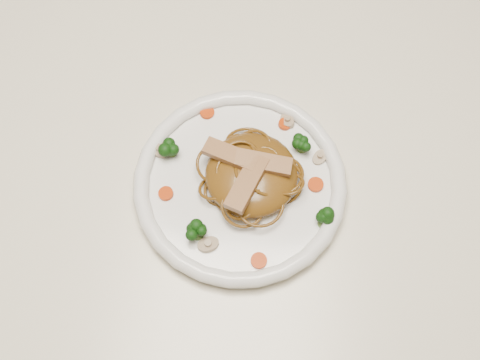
{
  "coord_description": "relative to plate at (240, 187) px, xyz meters",
  "views": [
    {
      "loc": [
        0.07,
        -0.33,
        1.51
      ],
      "look_at": [
        0.04,
        -0.01,
        0.78
      ],
      "focal_mm": 48.89,
      "sensor_mm": 36.0,
      "label": 1
    }
  ],
  "objects": [
    {
      "name": "noodle_mound",
      "position": [
        0.01,
        0.01,
        0.02
      ],
      "size": [
        0.14,
        0.14,
        0.04
      ],
      "primitive_type": "ellipsoid",
      "rotation": [
        0.0,
        0.0,
        -0.2
      ],
      "color": "brown",
      "rests_on": "plate"
    },
    {
      "name": "mushroom_2",
      "position": [
        -0.11,
        0.04,
        0.01
      ],
      "size": [
        0.04,
        0.04,
        0.01
      ],
      "primitive_type": "cylinder",
      "rotation": [
        0.0,
        0.0,
        -0.61
      ],
      "color": "#BFB08F",
      "rests_on": "plate"
    },
    {
      "name": "mushroom_3",
      "position": [
        0.05,
        0.09,
        0.01
      ],
      "size": [
        0.03,
        0.03,
        0.01
      ],
      "primitive_type": "cylinder",
      "rotation": [
        0.0,
        0.0,
        2.2
      ],
      "color": "#BFB08F",
      "rests_on": "plate"
    },
    {
      "name": "carrot_4",
      "position": [
        0.03,
        -0.1,
        0.01
      ],
      "size": [
        0.02,
        0.02,
        0.0
      ],
      "primitive_type": "cylinder",
      "rotation": [
        0.0,
        0.0,
        -0.18
      ],
      "color": "#BF3507",
      "rests_on": "plate"
    },
    {
      "name": "chicken_c",
      "position": [
        0.01,
        -0.01,
        0.05
      ],
      "size": [
        0.05,
        0.08,
        0.01
      ],
      "primitive_type": "cube",
      "rotation": [
        0.0,
        0.0,
        4.35
      ],
      "color": "#AC7E51",
      "rests_on": "noodle_mound"
    },
    {
      "name": "chicken_a",
      "position": [
        0.03,
        0.02,
        0.05
      ],
      "size": [
        0.07,
        0.03,
        0.01
      ],
      "primitive_type": "cube",
      "rotation": [
        0.0,
        0.0,
        -0.08
      ],
      "color": "#AC7E51",
      "rests_on": "noodle_mound"
    },
    {
      "name": "broccoli_2",
      "position": [
        -0.04,
        -0.07,
        0.02
      ],
      "size": [
        0.03,
        0.03,
        0.03
      ],
      "primitive_type": null,
      "rotation": [
        0.0,
        0.0,
        -0.29
      ],
      "color": "#113A0C",
      "rests_on": "plate"
    },
    {
      "name": "carrot_1",
      "position": [
        -0.09,
        -0.02,
        0.01
      ],
      "size": [
        0.02,
        0.02,
        0.0
      ],
      "primitive_type": "cylinder",
      "rotation": [
        0.0,
        0.0,
        -0.17
      ],
      "color": "#BF3507",
      "rests_on": "plate"
    },
    {
      "name": "carrot_0",
      "position": [
        0.05,
        0.09,
        0.01
      ],
      "size": [
        0.02,
        0.02,
        0.0
      ],
      "primitive_type": "cylinder",
      "rotation": [
        0.0,
        0.0,
        -0.34
      ],
      "color": "#BF3507",
      "rests_on": "plate"
    },
    {
      "name": "broccoli_0",
      "position": [
        0.07,
        0.06,
        0.02
      ],
      "size": [
        0.02,
        0.02,
        0.03
      ],
      "primitive_type": null,
      "rotation": [
        0.0,
        0.0,
        -0.03
      ],
      "color": "#113A0C",
      "rests_on": "plate"
    },
    {
      "name": "chicken_b",
      "position": [
        -0.01,
        0.02,
        0.05
      ],
      "size": [
        0.07,
        0.04,
        0.01
      ],
      "primitive_type": "cube",
      "rotation": [
        0.0,
        0.0,
        2.81
      ],
      "color": "#AC7E51",
      "rests_on": "noodle_mound"
    },
    {
      "name": "mushroom_0",
      "position": [
        -0.03,
        -0.08,
        0.01
      ],
      "size": [
        0.03,
        0.03,
        0.01
      ],
      "primitive_type": "cylinder",
      "rotation": [
        0.0,
        0.0,
        0.43
      ],
      "color": "#BFB08F",
      "rests_on": "plate"
    },
    {
      "name": "mushroom_1",
      "position": [
        0.1,
        0.05,
        0.01
      ],
      "size": [
        0.03,
        0.03,
        0.01
      ],
      "primitive_type": "cylinder",
      "rotation": [
        0.0,
        0.0,
        0.96
      ],
      "color": "#BFB08F",
      "rests_on": "plate"
    },
    {
      "name": "table",
      "position": [
        -0.04,
        0.01,
        -0.11
      ],
      "size": [
        1.2,
        0.8,
        0.75
      ],
      "color": "beige",
      "rests_on": "ground"
    },
    {
      "name": "ground",
      "position": [
        -0.04,
        0.01,
        -0.76
      ],
      "size": [
        4.0,
        4.0,
        0.0
      ],
      "primitive_type": "plane",
      "color": "#56321D",
      "rests_on": "ground"
    },
    {
      "name": "broccoli_3",
      "position": [
        0.11,
        -0.04,
        0.02
      ],
      "size": [
        0.03,
        0.03,
        0.03
      ],
      "primitive_type": null,
      "rotation": [
        0.0,
        0.0,
        -0.31
      ],
      "color": "#113A0C",
      "rests_on": "plate"
    },
    {
      "name": "broccoli_1",
      "position": [
        -0.09,
        0.04,
        0.02
      ],
      "size": [
        0.03,
        0.03,
        0.03
      ],
      "primitive_type": null,
      "rotation": [
        0.0,
        0.0,
        -0.23
      ],
      "color": "#113A0C",
      "rests_on": "plate"
    },
    {
      "name": "plate",
      "position": [
        0.0,
        0.0,
        0.0
      ],
      "size": [
        0.31,
        0.31,
        0.02
      ],
      "primitive_type": "cylinder",
      "rotation": [
        0.0,
        0.0,
        0.19
      ],
      "color": "white",
      "rests_on": "table"
    },
    {
      "name": "carrot_3",
      "position": [
        -0.05,
        0.1,
        0.01
      ],
      "size": [
        0.02,
        0.02,
        0.0
      ],
      "primitive_type": "cylinder",
      "rotation": [
        0.0,
        0.0,
        -0.01
      ],
      "color": "#BF3507",
      "rests_on": "plate"
    },
    {
      "name": "carrot_2",
      "position": [
        0.09,
        0.01,
        0.01
      ],
      "size": [
        0.03,
        0.03,
        0.0
      ],
      "primitive_type": "cylinder",
      "rotation": [
        0.0,
        0.0,
        0.42
      ],
      "color": "#BF3507",
      "rests_on": "plate"
    }
  ]
}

